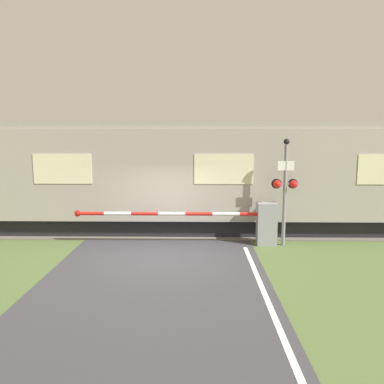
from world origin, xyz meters
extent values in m
plane|color=#4C6033|center=(0.00, 0.00, 0.00)|extent=(80.00, 80.00, 0.00)
cube|color=#666056|center=(0.00, 3.41, 0.01)|extent=(36.00, 3.20, 0.03)
cube|color=#595451|center=(0.00, 2.69, 0.08)|extent=(36.00, 0.08, 0.10)
cube|color=#595451|center=(0.00, 4.13, 0.08)|extent=(36.00, 0.08, 0.10)
cube|color=black|center=(1.83, 3.41, 0.30)|extent=(17.39, 2.53, 0.60)
cube|color=#9E998E|center=(1.83, 3.41, 2.10)|extent=(18.91, 2.98, 3.01)
cube|color=gray|center=(1.83, 3.41, 3.73)|extent=(18.53, 2.74, 0.24)
cube|color=beige|center=(1.83, 1.91, 2.33)|extent=(1.89, 0.02, 0.96)
cube|color=beige|center=(-3.37, 1.91, 2.33)|extent=(1.89, 0.02, 0.96)
cube|color=gray|center=(3.14, 1.38, 0.67)|extent=(0.60, 0.44, 1.33)
cylinder|color=gray|center=(3.14, 1.38, 0.98)|extent=(0.16, 0.16, 0.18)
cylinder|color=red|center=(2.72, 1.38, 0.98)|extent=(0.84, 0.11, 0.11)
cylinder|color=white|center=(1.88, 1.38, 0.98)|extent=(0.84, 0.11, 0.11)
cylinder|color=red|center=(1.03, 1.38, 0.98)|extent=(0.84, 0.11, 0.11)
cylinder|color=white|center=(0.19, 1.38, 0.98)|extent=(0.84, 0.11, 0.11)
cylinder|color=red|center=(-0.66, 1.38, 0.98)|extent=(0.84, 0.11, 0.11)
cylinder|color=white|center=(-1.50, 1.38, 0.98)|extent=(0.84, 0.11, 0.11)
cylinder|color=red|center=(-2.35, 1.38, 0.98)|extent=(0.84, 0.11, 0.11)
cylinder|color=red|center=(-2.77, 1.38, 0.98)|extent=(0.20, 0.02, 0.20)
cylinder|color=gray|center=(3.66, 1.34, 1.56)|extent=(0.11, 0.11, 3.11)
cube|color=gray|center=(3.66, 1.34, 1.93)|extent=(0.62, 0.07, 0.07)
sphere|color=red|center=(3.41, 1.29, 1.93)|extent=(0.24, 0.24, 0.24)
sphere|color=red|center=(3.92, 1.29, 1.93)|extent=(0.24, 0.24, 0.24)
cylinder|color=black|center=(3.41, 1.40, 1.93)|extent=(0.30, 0.06, 0.30)
cylinder|color=black|center=(3.92, 1.40, 1.93)|extent=(0.30, 0.06, 0.30)
cube|color=white|center=(3.66, 1.30, 2.49)|extent=(0.49, 0.02, 0.28)
sphere|color=black|center=(3.66, 1.34, 3.21)|extent=(0.18, 0.18, 0.18)
camera|label=1|loc=(1.02, -10.04, 3.34)|focal=35.00mm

